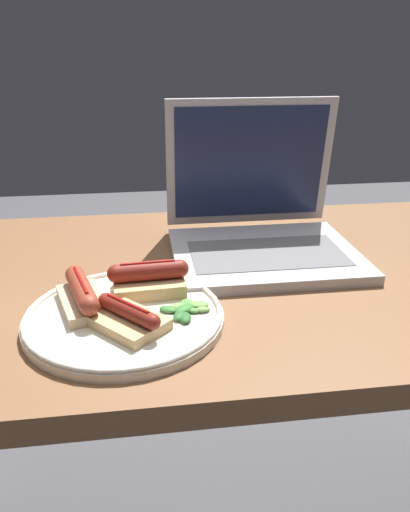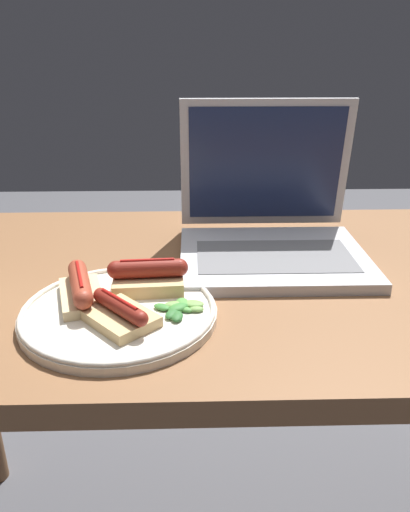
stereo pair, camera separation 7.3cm
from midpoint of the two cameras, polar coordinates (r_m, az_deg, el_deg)
The scene contains 7 objects.
desk at distance 0.87m, azimuth 6.75°, elevation -6.98°, with size 1.36×0.65×0.70m.
laptop at distance 0.89m, azimuth 9.85°, elevation 3.04°, with size 0.32×0.29×0.26m.
plate at distance 0.69m, azimuth -6.80°, elevation -6.43°, with size 0.27×0.27×0.02m.
sausage_toast_left at distance 0.65m, azimuth -6.49°, elevation -6.65°, with size 0.11×0.11×0.04m.
sausage_toast_middle at distance 0.71m, azimuth -11.19°, elevation -3.76°, with size 0.08×0.13×0.04m.
sausage_toast_right at distance 0.73m, azimuth -3.69°, elevation -2.44°, with size 0.12×0.07×0.05m.
salad_pile at distance 0.68m, azimuth 0.06°, elevation -6.10°, with size 0.07×0.07×0.01m.
Camera 2 is at (-0.09, -0.75, 1.05)m, focal length 35.00 mm.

